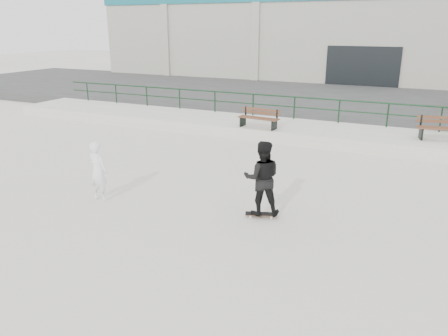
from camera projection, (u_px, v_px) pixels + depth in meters
The scene contains 10 objects.
ground at pixel (204, 228), 10.33m from camera, with size 120.00×120.00×0.00m, color beige.
ledge at pixel (308, 133), 18.43m from camera, with size 30.00×3.00×0.50m, color silver.
parking_strip at pixel (345, 102), 25.75m from camera, with size 60.00×14.00×0.50m, color #343434.
railing at pixel (316, 104), 19.24m from camera, with size 28.00×0.06×1.03m.
commercial_building at pixel (380, 25), 36.45m from camera, with size 44.20×16.33×8.00m.
bench_left at pixel (259, 118), 18.07m from camera, with size 1.77×0.66×0.80m.
bench_right at pixel (444, 128), 16.14m from camera, with size 1.95×0.92×0.87m.
skateboard at pixel (261, 214), 10.90m from camera, with size 0.80×0.45×0.09m.
standing_skater at pixel (262, 178), 10.60m from camera, with size 0.91×0.71×1.87m, color black.
seated_skater at pixel (98, 171), 11.73m from camera, with size 0.61×0.40×1.66m, color white.
Camera 1 is at (4.40, -8.29, 4.56)m, focal length 35.00 mm.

